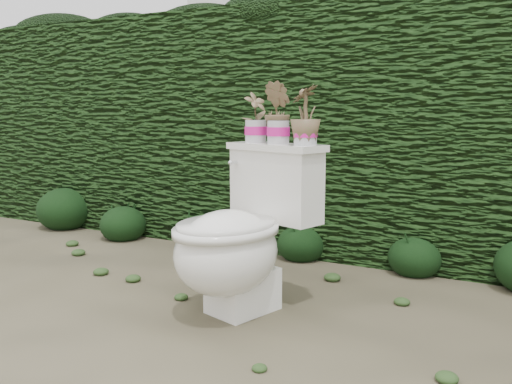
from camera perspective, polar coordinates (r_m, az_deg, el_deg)
The scene contains 11 objects.
ground at distance 2.39m, azimuth 2.12°, elevation -14.37°, with size 60.00×60.00×0.00m, color #6E664C.
hedge at distance 3.71m, azimuth 13.10°, elevation 6.32°, with size 8.00×1.00×1.60m, color #214316.
toilet at distance 2.49m, azimuth -1.73°, elevation -4.84°, with size 0.64×0.78×0.78m.
potted_plant_left at distance 2.69m, azimuth -0.04°, elevation 7.73°, with size 0.12×0.08×0.23m, color #237326.
potted_plant_center at distance 2.58m, azimuth 2.38°, elevation 8.17°, with size 0.15×0.12×0.28m, color #237326.
potted_plant_right at distance 2.47m, azimuth 5.24°, elevation 7.86°, with size 0.14×0.14×0.25m, color #237326.
liriope_clump_0 at distance 4.60m, azimuth -19.51°, elevation -1.40°, with size 0.44×0.44×0.35m, color black.
liriope_clump_1 at distance 4.08m, azimuth -13.83°, elevation -2.94°, with size 0.34×0.34×0.27m, color black.
liriope_clump_2 at distance 3.76m, azimuth -5.85°, elevation -3.87°, with size 0.31×0.31×0.25m, color black.
liriope_clump_3 at distance 3.45m, azimuth 4.78°, elevation -5.02°, with size 0.31×0.31×0.24m, color black.
liriope_clump_4 at distance 3.26m, azimuth 16.41°, elevation -6.14°, with size 0.31×0.31×0.25m, color black.
Camera 1 is at (0.96, -1.98, 0.93)m, focal length 38.00 mm.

